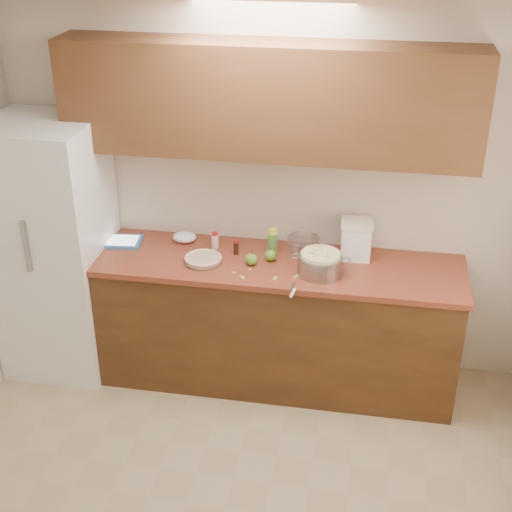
% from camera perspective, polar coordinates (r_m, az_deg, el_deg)
% --- Properties ---
extents(room_shell, '(3.60, 3.60, 3.60)m').
position_cam_1_polar(room_shell, '(3.25, -3.77, -6.54)').
color(room_shell, tan).
rests_on(room_shell, ground).
extents(counter_run, '(2.64, 0.68, 0.92)m').
position_cam_1_polar(counter_run, '(4.92, 0.51, -5.13)').
color(counter_run, '#563118').
rests_on(counter_run, ground).
extents(upper_cabinets, '(2.60, 0.34, 0.70)m').
position_cam_1_polar(upper_cabinets, '(4.44, 0.92, 12.34)').
color(upper_cabinets, '#5B321B').
rests_on(upper_cabinets, room_shell).
extents(fridge, '(0.70, 0.70, 1.80)m').
position_cam_1_polar(fridge, '(5.08, -15.79, 0.55)').
color(fridge, white).
rests_on(fridge, ground).
extents(pie, '(0.25, 0.25, 0.04)m').
position_cam_1_polar(pie, '(4.67, -4.25, -0.27)').
color(pie, silver).
rests_on(pie, counter_run).
extents(colander, '(0.38, 0.29, 0.14)m').
position_cam_1_polar(colander, '(4.53, 5.17, -0.60)').
color(colander, gray).
rests_on(colander, counter_run).
extents(flour_canister, '(0.22, 0.22, 0.26)m').
position_cam_1_polar(flour_canister, '(4.73, 8.01, 1.36)').
color(flour_canister, white).
rests_on(flour_canister, counter_run).
extents(tablet, '(0.29, 0.24, 0.02)m').
position_cam_1_polar(tablet, '(5.01, -10.72, 1.17)').
color(tablet, '#2875C3').
rests_on(tablet, counter_run).
extents(paring_knife, '(0.04, 0.20, 0.02)m').
position_cam_1_polar(paring_knife, '(4.32, 2.96, -2.89)').
color(paring_knife, gray).
rests_on(paring_knife, counter_run).
extents(lemon_bottle, '(0.07, 0.07, 0.18)m').
position_cam_1_polar(lemon_bottle, '(4.75, 1.34, 1.14)').
color(lemon_bottle, '#4C8C38').
rests_on(lemon_bottle, counter_run).
extents(cinnamon_shaker, '(0.05, 0.05, 0.12)m').
position_cam_1_polar(cinnamon_shaker, '(4.84, -3.30, 1.24)').
color(cinnamon_shaker, beige).
rests_on(cinnamon_shaker, counter_run).
extents(vanilla_bottle, '(0.04, 0.04, 0.10)m').
position_cam_1_polar(vanilla_bottle, '(4.76, -1.60, 0.69)').
color(vanilla_bottle, black).
rests_on(vanilla_bottle, counter_run).
extents(mixing_bowl, '(0.22, 0.22, 0.08)m').
position_cam_1_polar(mixing_bowl, '(4.84, 3.78, 1.09)').
color(mixing_bowl, silver).
rests_on(mixing_bowl, counter_run).
extents(paper_towel, '(0.20, 0.18, 0.07)m').
position_cam_1_polar(paper_towel, '(4.95, -5.74, 1.51)').
color(paper_towel, white).
rests_on(paper_towel, counter_run).
extents(apple_left, '(0.08, 0.08, 0.09)m').
position_cam_1_polar(apple_left, '(4.62, -0.38, -0.26)').
color(apple_left, '#5A9326').
rests_on(apple_left, counter_run).
extents(apple_center, '(0.08, 0.08, 0.09)m').
position_cam_1_polar(apple_center, '(4.67, 1.16, 0.05)').
color(apple_center, '#5A9326').
rests_on(apple_center, counter_run).
extents(peel_a, '(0.03, 0.04, 0.00)m').
position_cam_1_polar(peel_a, '(4.51, 3.20, -1.64)').
color(peel_a, '#99C15E').
rests_on(peel_a, counter_run).
extents(peel_b, '(0.01, 0.03, 0.00)m').
position_cam_1_polar(peel_b, '(4.58, -0.49, -1.06)').
color(peel_b, '#99C15E').
rests_on(peel_b, counter_run).
extents(peel_c, '(0.04, 0.05, 0.00)m').
position_cam_1_polar(peel_c, '(4.49, -1.10, -1.71)').
color(peel_c, '#99C15E').
rests_on(peel_c, counter_run).
extents(peel_d, '(0.03, 0.05, 0.00)m').
position_cam_1_polar(peel_d, '(4.48, 1.52, -1.78)').
color(peel_d, '#99C15E').
rests_on(peel_d, counter_run).
extents(peel_e, '(0.03, 0.01, 0.00)m').
position_cam_1_polar(peel_e, '(4.55, -1.79, -1.32)').
color(peel_e, '#99C15E').
rests_on(peel_e, counter_run).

